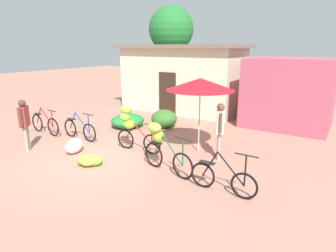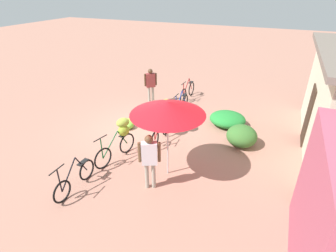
# 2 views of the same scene
# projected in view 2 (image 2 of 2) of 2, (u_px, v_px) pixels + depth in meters

# --- Properties ---
(ground_plane) EXTENTS (60.00, 60.00, 0.00)m
(ground_plane) POSITION_uv_depth(u_px,v_px,m) (141.00, 129.00, 10.16)
(ground_plane) COLOR #A97461
(hedge_bush_front_left) EXTENTS (1.27, 1.38, 0.54)m
(hedge_bush_front_left) POSITION_uv_depth(u_px,v_px,m) (227.00, 119.00, 10.34)
(hedge_bush_front_left) COLOR #248434
(hedge_bush_front_left) RESTS_ON ground
(hedge_bush_front_right) EXTENTS (1.04, 1.03, 0.72)m
(hedge_bush_front_right) POSITION_uv_depth(u_px,v_px,m) (242.00, 136.00, 9.01)
(hedge_bush_front_right) COLOR #376B2C
(hedge_bush_front_right) RESTS_ON ground
(market_umbrella) EXTENTS (2.00, 2.00, 2.27)m
(market_umbrella) POSITION_uv_depth(u_px,v_px,m) (168.00, 108.00, 6.84)
(market_umbrella) COLOR beige
(market_umbrella) RESTS_ON ground
(bicycle_leftmost) EXTENTS (1.70, 0.16, 0.99)m
(bicycle_leftmost) POSITION_uv_depth(u_px,v_px,m) (187.00, 92.00, 12.72)
(bicycle_leftmost) COLOR black
(bicycle_leftmost) RESTS_ON ground
(bicycle_near_pile) EXTENTS (1.65, 0.15, 0.97)m
(bicycle_near_pile) POSITION_uv_depth(u_px,v_px,m) (181.00, 105.00, 11.34)
(bicycle_near_pile) COLOR black
(bicycle_near_pile) RESTS_ON ground
(bicycle_center_loaded) EXTENTS (1.62, 0.39, 1.40)m
(bicycle_center_loaded) POSITION_uv_depth(u_px,v_px,m) (164.00, 116.00, 9.29)
(bicycle_center_loaded) COLOR black
(bicycle_center_loaded) RESTS_ON ground
(bicycle_by_shop) EXTENTS (1.69, 0.53, 1.26)m
(bicycle_by_shop) POSITION_uv_depth(u_px,v_px,m) (120.00, 136.00, 8.25)
(bicycle_by_shop) COLOR black
(bicycle_by_shop) RESTS_ON ground
(bicycle_rightmost) EXTENTS (1.57, 0.14, 1.01)m
(bicycle_rightmost) POSITION_uv_depth(u_px,v_px,m) (75.00, 179.00, 7.05)
(bicycle_rightmost) COLOR black
(bicycle_rightmost) RESTS_ON ground
(banana_pile_on_ground) EXTENTS (0.76, 0.65, 0.28)m
(banana_pile_on_ground) POSITION_uv_depth(u_px,v_px,m) (128.00, 124.00, 10.28)
(banana_pile_on_ground) COLOR #959D35
(banana_pile_on_ground) RESTS_ON ground
(produce_sack) EXTENTS (0.66, 0.81, 0.44)m
(produce_sack) POSITION_uv_depth(u_px,v_px,m) (150.00, 112.00, 11.01)
(produce_sack) COLOR silver
(produce_sack) RESTS_ON ground
(person_vendor) EXTENTS (0.41, 0.46, 1.61)m
(person_vendor) POSITION_uv_depth(u_px,v_px,m) (151.00, 83.00, 12.01)
(person_vendor) COLOR gray
(person_vendor) RESTS_ON ground
(person_bystander) EXTENTS (0.35, 0.53, 1.63)m
(person_bystander) POSITION_uv_depth(u_px,v_px,m) (150.00, 157.00, 6.81)
(person_bystander) COLOR gray
(person_bystander) RESTS_ON ground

